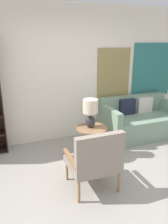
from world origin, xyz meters
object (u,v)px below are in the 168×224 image
side_table (92,131)px  table_lamp (90,111)px  armchair (96,159)px  couch (138,121)px

side_table → table_lamp: 0.36m
armchair → couch: 2.21m
armchair → table_lamp: bearing=71.6°
armchair → side_table: bearing=70.1°
side_table → armchair: bearing=-109.9°
armchair → side_table: armchair is taller
armchair → couch: bearing=40.6°
armchair → couch: (1.67, 1.43, -0.18)m
side_table → couch: bearing=21.1°
table_lamp → couch: bearing=19.8°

